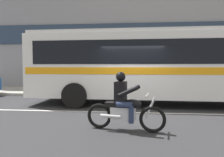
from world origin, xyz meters
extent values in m
plane|color=#2B2B2D|center=(0.00, 0.00, 0.00)|extent=(60.00, 60.00, 0.00)
cube|color=#A39E93|center=(0.00, 5.10, 0.07)|extent=(28.00, 3.80, 0.15)
cube|color=silver|center=(0.00, -0.60, 0.00)|extent=(26.60, 0.14, 0.01)
cube|color=gray|center=(0.00, 7.40, 5.85)|extent=(28.00, 0.80, 11.70)
cube|color=#233347|center=(0.00, 6.96, 4.09)|extent=(25.76, 0.10, 1.40)
cube|color=white|center=(1.23, 1.20, 1.73)|extent=(11.55, 2.83, 2.70)
cube|color=black|center=(1.23, 1.20, 2.28)|extent=(10.64, 2.85, 0.96)
cube|color=orange|center=(1.23, 1.20, 1.53)|extent=(11.33, 2.85, 0.28)
cube|color=silver|center=(1.23, 1.20, 3.14)|extent=(11.32, 2.69, 0.16)
cylinder|color=black|center=(-2.33, 0.02, 0.52)|extent=(1.04, 0.30, 1.04)
torus|color=black|center=(0.54, -2.93, 0.34)|extent=(0.69, 0.21, 0.69)
torus|color=black|center=(-0.89, -2.67, 0.34)|extent=(0.69, 0.21, 0.69)
cube|color=silver|center=(-0.22, -2.79, 0.44)|extent=(0.68, 0.39, 0.36)
ellipsoid|color=black|center=(0.02, -2.84, 0.72)|extent=(0.52, 0.36, 0.24)
cube|color=black|center=(-0.42, -2.76, 0.69)|extent=(0.60, 0.36, 0.12)
cylinder|color=silver|center=(0.48, -2.92, 0.65)|extent=(0.28, 0.10, 0.58)
cylinder|color=silver|center=(0.40, -2.91, 0.96)|extent=(0.15, 0.64, 0.04)
cylinder|color=silver|center=(-0.55, -2.90, 0.39)|extent=(0.56, 0.19, 0.09)
cube|color=black|center=(-0.29, -2.78, 1.02)|extent=(0.34, 0.40, 0.56)
sphere|color=black|center=(-0.29, -2.78, 1.44)|extent=(0.26, 0.26, 0.26)
cylinder|color=#232D4C|center=(-0.12, -2.63, 0.72)|extent=(0.44, 0.22, 0.15)
cylinder|color=#232D4C|center=(0.06, -2.66, 0.48)|extent=(0.13, 0.13, 0.46)
cylinder|color=#232D4C|center=(-0.18, -2.98, 0.72)|extent=(0.44, 0.22, 0.15)
cylinder|color=#232D4C|center=(-0.01, -3.01, 0.48)|extent=(0.13, 0.13, 0.46)
cylinder|color=black|center=(-0.02, -2.63, 1.06)|extent=(0.53, 0.20, 0.32)
cylinder|color=black|center=(-0.09, -3.02, 1.06)|extent=(0.53, 0.20, 0.32)
cylinder|color=#4C8C3F|center=(0.69, 3.94, 0.44)|extent=(0.22, 0.22, 0.58)
sphere|color=#4C8C3F|center=(0.69, 3.94, 0.80)|extent=(0.20, 0.20, 0.20)
cylinder|color=#4C8C3F|center=(0.69, 3.80, 0.47)|extent=(0.09, 0.10, 0.09)
camera|label=1|loc=(0.03, -8.38, 1.71)|focal=33.98mm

